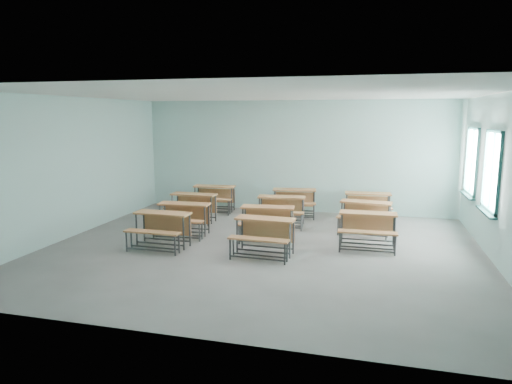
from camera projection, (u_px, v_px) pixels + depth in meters
room at (266, 174)px, 9.35m from camera, size 9.04×8.04×3.24m
desk_unit_r0c0 at (161, 225)px, 9.62m from camera, size 1.21×0.82×0.75m
desk_unit_r0c1 at (264, 231)px, 9.09m from camera, size 1.23×0.85×0.75m
desk_unit_r1c0 at (183, 214)px, 10.62m from camera, size 1.25×0.88×0.75m
desk_unit_r1c1 at (267, 218)px, 10.24m from camera, size 1.26×0.91×0.75m
desk_unit_r1c2 at (368, 225)px, 9.60m from camera, size 1.21×0.82×0.75m
desk_unit_r2c0 at (192, 203)px, 11.90m from camera, size 1.21×0.82×0.75m
desk_unit_r2c1 at (281, 206)px, 11.51m from camera, size 1.26×0.91×0.75m
desk_unit_r2c2 at (365, 212)px, 10.83m from camera, size 1.28×0.93×0.75m
desk_unit_r3c0 at (214, 195)px, 13.23m from camera, size 1.25×0.89×0.75m
desk_unit_r3c1 at (294, 198)px, 12.64m from camera, size 1.29×0.96×0.75m
desk_unit_r3c2 at (368, 202)px, 12.04m from camera, size 1.25×0.89×0.75m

